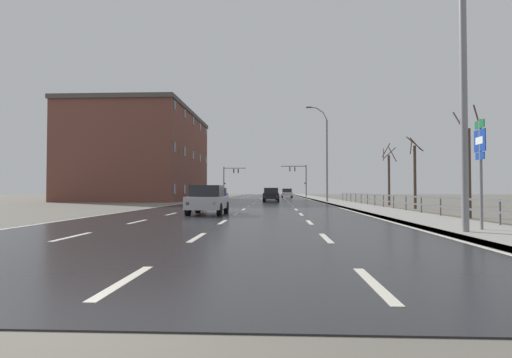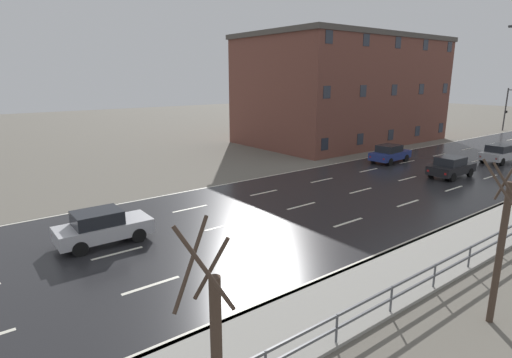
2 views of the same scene
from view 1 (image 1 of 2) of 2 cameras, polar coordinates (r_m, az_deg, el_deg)
ground_plane at (r=51.81m, az=0.38°, el=-3.07°), size 160.00×160.00×0.12m
road_asphalt_strip at (r=63.79m, az=0.82°, el=-2.72°), size 14.00×120.00×0.03m
sidewalk_right at (r=64.06m, az=8.39°, el=-2.66°), size 3.00×120.00×0.12m
guardrail at (r=29.52m, az=17.90°, el=-2.66°), size 0.07×38.23×1.00m
street_lamp_foreground at (r=13.73m, az=26.23°, el=14.63°), size 2.48×0.24×10.43m
street_lamp_midground at (r=44.27m, az=9.65°, el=3.30°), size 2.28×0.24×10.27m
highway_sign at (r=14.26m, az=28.74°, el=2.32°), size 0.09×0.68×3.48m
traffic_signal_right at (r=77.91m, az=6.13°, el=0.56°), size 4.81×0.36×6.09m
traffic_signal_left at (r=79.57m, az=-3.73°, el=0.36°), size 4.39×0.36×5.82m
car_far_left at (r=70.01m, az=4.32°, el=-1.96°), size 1.84×4.10×1.57m
car_near_left at (r=46.54m, az=2.13°, el=-2.18°), size 1.87×4.12×1.57m
car_mid_centre at (r=22.15m, az=-6.70°, el=-2.86°), size 1.88×4.12×1.57m
car_distant at (r=55.26m, az=2.02°, el=-2.08°), size 1.96×4.16×1.57m
car_far_right at (r=48.03m, az=-5.08°, el=-2.15°), size 2.01×4.19×1.57m
brick_building at (r=57.12m, az=-15.47°, el=3.08°), size 13.88×22.86×11.72m
bare_tree_near at (r=21.89m, az=27.44°, el=1.42°), size 1.29×1.10×5.27m
bare_tree_mid at (r=30.92m, az=21.20°, el=0.63°), size 1.09×1.10×5.07m
bare_tree_far at (r=37.43m, az=17.98°, el=0.34°), size 1.29×1.40×5.47m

